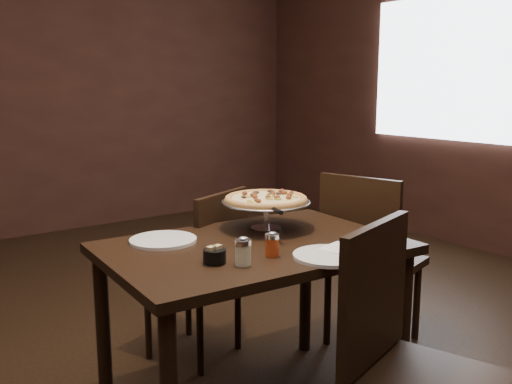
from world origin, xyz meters
TOP-DOWN VIEW (x-y plane):
  - room at (0.06, 0.03)m, footprint 6.04×7.04m
  - dining_table at (0.06, -0.02)m, footprint 1.23×0.86m
  - pizza_stand at (0.25, 0.14)m, footprint 0.39×0.39m
  - parmesan_shaker at (-0.13, -0.22)m, footprint 0.06×0.06m
  - pepper_flake_shaker at (0.02, -0.20)m, footprint 0.05×0.05m
  - packet_caddy at (-0.20, -0.14)m, footprint 0.08×0.08m
  - napkin_stack at (0.27, -0.32)m, footprint 0.17×0.17m
  - plate_left at (-0.22, 0.22)m, footprint 0.27×0.27m
  - plate_near at (0.18, -0.34)m, footprint 0.27×0.27m
  - serving_spatula at (0.16, -0.05)m, footprint 0.14×0.14m
  - chair_far at (0.15, 0.51)m, footprint 0.52×0.52m
  - chair_near at (0.12, -0.77)m, footprint 0.55×0.55m
  - chair_side at (0.89, 0.11)m, footprint 0.53×0.53m

SIDE VIEW (x-z plane):
  - chair_far at x=0.15m, z-range 0.04..0.90m
  - chair_side at x=0.89m, z-range 0.04..0.97m
  - chair_near at x=0.12m, z-range 0.04..0.99m
  - dining_table at x=0.06m, z-range 0.27..1.00m
  - plate_near at x=0.18m, z-range 0.73..0.75m
  - plate_left at x=-0.22m, z-range 0.73..0.75m
  - napkin_stack at x=0.27m, z-range 0.73..0.75m
  - packet_caddy at x=-0.20m, z-range 0.73..0.79m
  - pepper_flake_shaker at x=0.02m, z-range 0.73..0.83m
  - parmesan_shaker at x=-0.13m, z-range 0.73..0.84m
  - serving_spatula at x=0.16m, z-range 0.85..0.87m
  - pizza_stand at x=0.25m, z-range 0.79..0.95m
  - room at x=0.06m, z-range -0.02..2.82m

